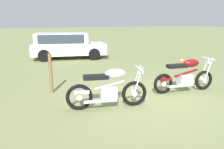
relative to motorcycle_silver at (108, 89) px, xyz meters
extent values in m
plane|color=olive|center=(1.27, 0.18, -0.49)|extent=(120.00, 120.00, 0.00)
torus|color=black|center=(0.65, -0.16, -0.17)|extent=(0.65, 0.25, 0.65)
torus|color=black|center=(-0.69, 0.18, -0.17)|extent=(0.65, 0.25, 0.65)
cylinder|color=silver|center=(0.65, -0.16, -0.17)|extent=(0.16, 0.13, 0.14)
cylinder|color=silver|center=(-0.69, 0.18, -0.17)|extent=(0.16, 0.13, 0.14)
cylinder|color=silver|center=(0.73, -0.09, 0.16)|extent=(0.27, 0.10, 0.73)
cylinder|color=silver|center=(0.68, -0.27, 0.16)|extent=(0.27, 0.10, 0.73)
cube|color=silver|center=(0.00, 0.01, -0.11)|extent=(0.46, 0.39, 0.32)
cylinder|color=#B7BABF|center=(0.03, 0.00, 0.09)|extent=(0.75, 0.25, 0.22)
ellipsoid|color=#B7BABF|center=(0.17, -0.04, 0.37)|extent=(0.57, 0.38, 0.24)
cube|color=black|center=(-0.29, 0.08, 0.31)|extent=(0.64, 0.38, 0.10)
cube|color=#B7BABF|center=(-0.63, 0.17, -0.03)|extent=(0.39, 0.27, 0.08)
cylinder|color=silver|center=(0.74, -0.19, 0.49)|extent=(0.19, 0.63, 0.03)
sphere|color=silver|center=(0.80, -0.20, 0.37)|extent=(0.20, 0.20, 0.16)
cylinder|color=silver|center=(-0.26, -0.09, -0.25)|extent=(0.79, 0.28, 0.08)
torus|color=black|center=(3.31, 0.02, -0.19)|extent=(0.62, 0.20, 0.61)
torus|color=black|center=(1.92, 0.27, -0.19)|extent=(0.62, 0.20, 0.61)
cylinder|color=silver|center=(3.31, 0.02, -0.19)|extent=(0.16, 0.12, 0.14)
cylinder|color=silver|center=(1.92, 0.27, -0.19)|extent=(0.16, 0.12, 0.14)
cylinder|color=silver|center=(3.38, 0.10, 0.15)|extent=(0.28, 0.08, 0.75)
cylinder|color=silver|center=(3.35, -0.08, 0.15)|extent=(0.28, 0.08, 0.75)
cube|color=silver|center=(2.63, 0.14, -0.11)|extent=(0.45, 0.37, 0.32)
cylinder|color=maroon|center=(2.66, 0.14, 0.09)|extent=(0.77, 0.20, 0.22)
ellipsoid|color=maroon|center=(2.81, 0.11, 0.38)|extent=(0.56, 0.35, 0.24)
cube|color=black|center=(2.34, 0.20, 0.32)|extent=(0.63, 0.34, 0.10)
cube|color=maroon|center=(1.98, 0.26, -0.05)|extent=(0.39, 0.24, 0.08)
cylinder|color=silver|center=(3.41, 0.00, 0.49)|extent=(0.14, 0.64, 0.03)
sphere|color=silver|center=(3.47, -0.01, 0.37)|extent=(0.19, 0.19, 0.16)
cylinder|color=silver|center=(2.39, 0.02, -0.25)|extent=(0.80, 0.22, 0.08)
cube|color=silver|center=(1.18, 7.65, 0.06)|extent=(4.35, 2.73, 0.60)
cube|color=silver|center=(0.80, 7.75, 0.64)|extent=(3.13, 2.24, 0.60)
cube|color=#2D3842|center=(0.80, 7.75, 0.66)|extent=(2.73, 2.17, 0.48)
cylinder|color=black|center=(2.67, 8.09, -0.17)|extent=(0.68, 0.38, 0.64)
cylinder|color=black|center=(2.25, 6.53, -0.17)|extent=(0.68, 0.38, 0.64)
cylinder|color=black|center=(0.12, 8.77, -0.17)|extent=(0.68, 0.38, 0.64)
cylinder|color=black|center=(-0.30, 7.21, -0.17)|extent=(0.68, 0.38, 0.64)
cylinder|color=brown|center=(-1.03, 1.80, 0.11)|extent=(0.10, 0.10, 1.20)
cone|color=#EA590F|center=(5.31, 3.11, -0.21)|extent=(0.18, 0.18, 0.55)
cube|color=black|center=(5.31, 3.11, -0.48)|extent=(0.25, 0.25, 0.03)
cylinder|color=white|center=(5.31, 3.11, -0.19)|extent=(0.12, 0.12, 0.07)
camera|label=1|loc=(-2.23, -4.70, 1.64)|focal=35.63mm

